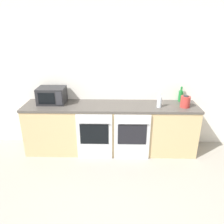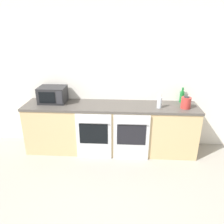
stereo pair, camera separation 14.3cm
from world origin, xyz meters
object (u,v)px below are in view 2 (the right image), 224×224
Objects in this scene: bottle_clear at (159,102)px; oven_left at (94,137)px; oven_right at (131,138)px; kettle at (186,103)px; bottle_green at (182,96)px; microwave at (53,95)px.

oven_left is at bearing -168.05° from bottle_clear.
kettle is at bearing 15.25° from oven_right.
oven_right is 1.19m from bottle_green.
bottle_green is at bearing 3.65° from microwave.
kettle is at bearing 1.71° from bottle_clear.
kettle is (0.89, 0.24, 0.56)m from oven_right.
oven_right is (0.63, 0.00, 0.00)m from oven_left.
microwave reaches higher than bottle_green.
oven_left is 1.64m from kettle.
microwave is 1.73× the size of bottle_green.
bottle_clear is (-0.44, -0.31, -0.01)m from bottle_green.
microwave is 1.87m from bottle_clear.
bottle_clear is (0.46, 0.23, 0.56)m from oven_right.
microwave reaches higher than oven_left.
oven_right is 0.76m from bottle_clear.
bottle_clear is 1.28× the size of kettle.
microwave is at bearing 176.16° from kettle.
microwave is 2.31m from bottle_green.
oven_left is 0.63m from oven_right.
microwave is at bearing 164.19° from oven_right.
microwave reaches higher than kettle.
oven_left and oven_right have the same top height.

